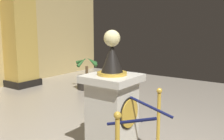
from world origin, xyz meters
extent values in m
cube|color=beige|center=(0.31, 0.05, 0.53)|extent=(0.56, 0.56, 1.06)
cube|color=beige|center=(0.31, 0.05, 1.11)|extent=(0.70, 0.70, 0.10)
cylinder|color=gold|center=(0.31, -0.25, 0.66)|extent=(0.40, 0.03, 0.40)
cylinder|color=black|center=(0.31, -0.24, 0.66)|extent=(0.45, 0.01, 0.45)
cylinder|color=gold|center=(0.31, 0.05, 1.18)|extent=(0.42, 0.42, 0.04)
cone|color=black|center=(0.31, 0.05, 1.40)|extent=(0.31, 0.31, 0.39)
cylinder|color=gold|center=(0.31, 0.05, 1.59)|extent=(0.03, 0.03, 0.06)
sphere|color=beige|center=(0.31, 0.05, 1.67)|extent=(0.23, 0.23, 0.23)
sphere|color=gold|center=(-0.54, -0.62, 0.95)|extent=(0.08, 0.08, 0.08)
cylinder|color=gold|center=(0.66, -0.52, 0.45)|extent=(0.05, 0.05, 0.91)
sphere|color=gold|center=(0.66, -0.52, 0.95)|extent=(0.08, 0.08, 0.08)
cylinder|color=#141947|center=(-0.24, -0.59, 0.79)|extent=(0.09, 0.61, 0.21)
cylinder|color=#141947|center=(0.36, -0.54, 0.79)|extent=(0.09, 0.61, 0.21)
sphere|color=#141947|center=(0.06, -0.57, 0.70)|extent=(0.04, 0.04, 0.04)
cube|color=black|center=(2.22, 4.80, 0.10)|extent=(0.87, 0.87, 0.20)
cube|color=gold|center=(2.22, 4.80, 1.92)|extent=(0.75, 0.75, 3.84)
cylinder|color=#2D2823|center=(3.06, 2.89, 0.19)|extent=(0.57, 0.57, 0.39)
cylinder|color=brown|center=(3.06, 2.89, 0.53)|extent=(0.08, 0.08, 0.28)
cone|color=#2D662D|center=(3.24, 2.86, 0.81)|extent=(0.38, 0.17, 0.28)
cone|color=#2D662D|center=(3.05, 3.07, 0.81)|extent=(0.12, 0.38, 0.22)
cone|color=#2D662D|center=(2.88, 2.91, 0.81)|extent=(0.37, 0.13, 0.29)
cone|color=#2D662D|center=(3.08, 2.71, 0.81)|extent=(0.13, 0.36, 0.29)
camera|label=1|loc=(-2.66, -2.05, 1.86)|focal=42.45mm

